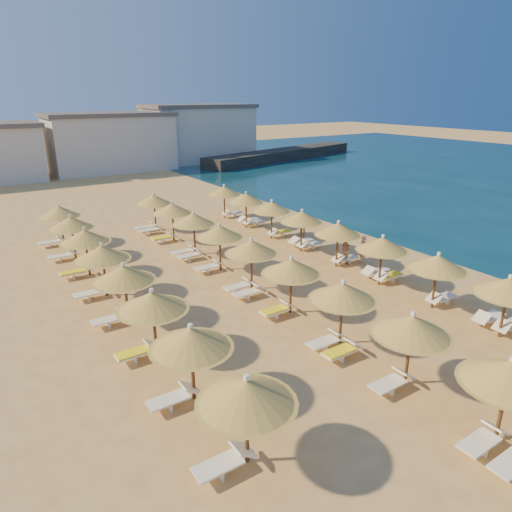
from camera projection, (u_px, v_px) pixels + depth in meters
ground at (319, 300)px, 22.23m from camera, size 220.00×220.00×0.00m
jetty at (283, 154)px, 69.79m from camera, size 30.07×11.17×1.50m
hotel_blocks at (111, 141)px, 59.36m from camera, size 45.38×10.75×8.10m
parasol_row_east at (359, 237)px, 24.57m from camera, size 2.73×32.15×2.75m
parasol_row_west at (270, 257)px, 21.53m from camera, size 2.73×32.15×2.75m
parasol_row_inland at (112, 263)px, 20.73m from camera, size 2.73×25.61×2.75m
loungers at (276, 286)px, 22.96m from camera, size 15.48×30.04×0.66m
beachgoer_c at (302, 225)px, 31.96m from camera, size 0.99×0.99×1.69m
beachgoer_b at (346, 251)px, 26.64m from camera, size 0.94×0.99×1.60m
beachgoer_a at (363, 250)px, 26.79m from camera, size 0.55×0.70×1.68m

